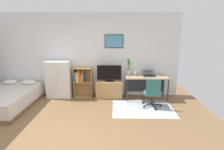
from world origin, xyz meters
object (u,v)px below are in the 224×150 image
object	(u,v)px
bamboo_vase	(128,67)
television	(109,73)
computer_mouse	(158,76)
bed	(6,99)
bookshelf	(82,80)
desk	(146,80)
wine_glass	(135,72)
office_chair	(153,92)
tv_stand	(109,89)
laptop	(149,73)
dresser	(59,79)

from	to	relation	value
bamboo_vase	television	bearing A→B (deg)	-170.71
computer_mouse	bamboo_vase	size ratio (longest dim) A/B	0.20
computer_mouse	bed	bearing A→B (deg)	-170.93
bookshelf	desk	xyz separation A→B (m)	(2.08, -0.07, 0.04)
bamboo_vase	bookshelf	bearing A→B (deg)	-178.86
wine_glass	bookshelf	bearing A→B (deg)	174.26
desk	bamboo_vase	xyz separation A→B (m)	(-0.56, 0.10, 0.39)
office_chair	tv_stand	bearing A→B (deg)	150.07
laptop	computer_mouse	distance (m)	0.29
bamboo_vase	wine_glass	distance (m)	0.31
dresser	bamboo_vase	distance (m)	2.29
television	desk	world-z (taller)	television
computer_mouse	bookshelf	bearing A→B (deg)	176.28
dresser	wine_glass	distance (m)	2.47
television	desk	bearing A→B (deg)	0.23
office_chair	wine_glass	distance (m)	0.90
bamboo_vase	wine_glass	size ratio (longest dim) A/B	2.91
bookshelf	desk	size ratio (longest dim) A/B	0.74
desk	wine_glass	xyz separation A→B (m)	(-0.35, -0.11, 0.27)
bookshelf	bed	bearing A→B (deg)	-156.79
bamboo_vase	wine_glass	xyz separation A→B (m)	(0.20, -0.20, -0.13)
desk	laptop	bearing A→B (deg)	16.46
bed	computer_mouse	size ratio (longest dim) A/B	19.79
wine_glass	bed	bearing A→B (deg)	-169.48
television	laptop	size ratio (longest dim) A/B	1.79
bookshelf	bamboo_vase	size ratio (longest dim) A/B	1.85
tv_stand	office_chair	size ratio (longest dim) A/B	0.98
television	bookshelf	bearing A→B (deg)	175.50
desk	bed	bearing A→B (deg)	-168.92
office_chair	laptop	xyz separation A→B (m)	(0.03, 0.82, 0.35)
bed	computer_mouse	bearing A→B (deg)	9.64
office_chair	laptop	size ratio (longest dim) A/B	1.98
dresser	laptop	size ratio (longest dim) A/B	2.78
computer_mouse	wine_glass	world-z (taller)	wine_glass
bamboo_vase	laptop	bearing A→B (deg)	-6.07
desk	wine_glass	world-z (taller)	wine_glass
bed	office_chair	world-z (taller)	office_chair
desk	bamboo_vase	distance (m)	0.69
computer_mouse	laptop	bearing A→B (deg)	155.35
computer_mouse	dresser	bearing A→B (deg)	178.29
bookshelf	television	bearing A→B (deg)	-4.50
dresser	bamboo_vase	bearing A→B (deg)	2.40
tv_stand	laptop	bearing A→B (deg)	0.45
computer_mouse	wine_glass	distance (m)	0.72
tv_stand	bamboo_vase	size ratio (longest dim) A/B	1.61
bookshelf	bamboo_vase	world-z (taller)	bamboo_vase
office_chair	television	bearing A→B (deg)	150.80
office_chair	computer_mouse	size ratio (longest dim) A/B	8.27
television	desk	size ratio (longest dim) A/B	0.59
bookshelf	television	distance (m)	0.94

